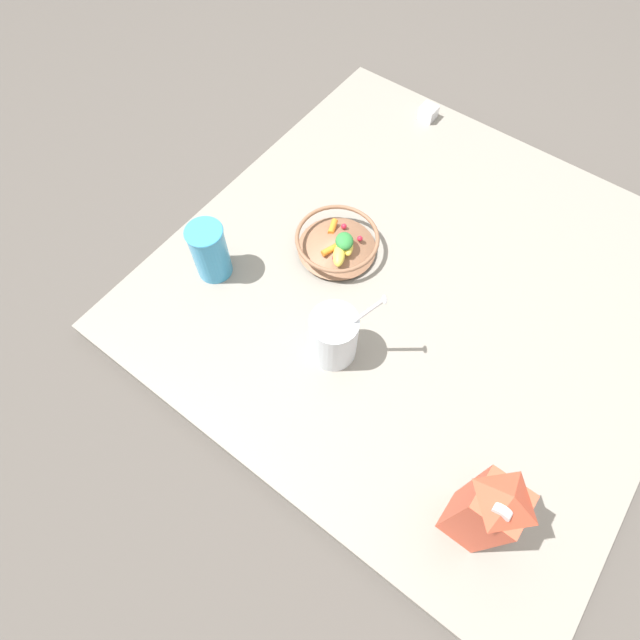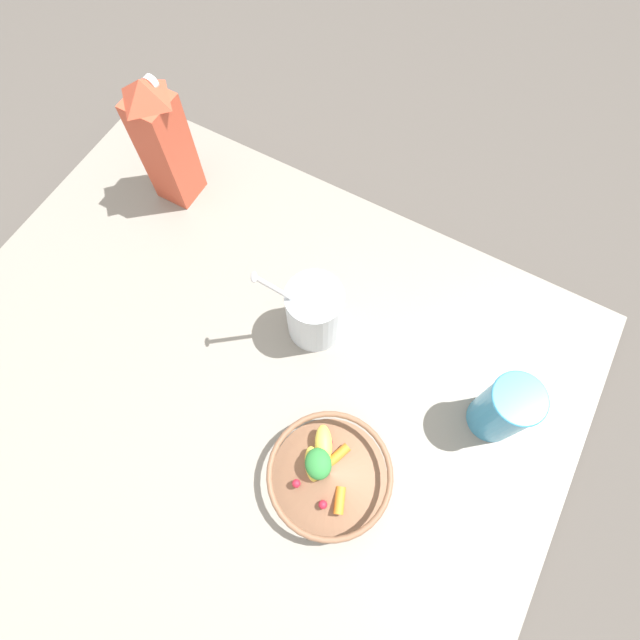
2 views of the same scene
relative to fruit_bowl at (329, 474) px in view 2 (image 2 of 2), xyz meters
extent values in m
plane|color=#4C4742|center=(0.22, 0.05, -0.08)|extent=(6.00, 6.00, 0.00)
cube|color=gray|center=(0.22, 0.05, -0.06)|extent=(1.17, 1.17, 0.04)
cylinder|color=brown|center=(0.00, 0.00, -0.03)|extent=(0.11, 0.11, 0.01)
cone|color=brown|center=(0.00, 0.00, 0.00)|extent=(0.19, 0.19, 0.04)
torus|color=brown|center=(0.00, 0.00, 0.02)|extent=(0.20, 0.20, 0.01)
ellipsoid|color=#EFD64C|center=(0.03, 0.00, 0.01)|extent=(0.05, 0.06, 0.02)
ellipsoid|color=#EFD64C|center=(0.03, -0.04, 0.01)|extent=(0.06, 0.07, 0.03)
cylinder|color=orange|center=(0.00, -0.03, 0.01)|extent=(0.03, 0.05, 0.02)
cylinder|color=orange|center=(-0.03, 0.03, 0.01)|extent=(0.03, 0.04, 0.02)
sphere|color=red|center=(0.04, 0.04, 0.00)|extent=(0.01, 0.01, 0.01)
sphere|color=red|center=(0.02, -0.04, 0.01)|extent=(0.01, 0.01, 0.01)
sphere|color=red|center=(-0.01, 0.04, 0.01)|extent=(0.01, 0.01, 0.01)
ellipsoid|color=#2D7F38|center=(0.02, 0.00, 0.03)|extent=(0.07, 0.07, 0.03)
cube|color=#CC4C33|center=(0.56, -0.37, 0.09)|extent=(0.08, 0.08, 0.24)
pyramid|color=#CC4C33|center=(0.56, -0.37, 0.23)|extent=(0.08, 0.08, 0.04)
cylinder|color=white|center=(0.56, -0.39, 0.23)|extent=(0.03, 0.01, 0.03)
cylinder|color=silver|center=(0.15, -0.23, 0.03)|extent=(0.10, 0.10, 0.14)
cylinder|color=white|center=(0.15, -0.23, 0.09)|extent=(0.09, 0.09, 0.02)
cylinder|color=silver|center=(0.19, -0.20, 0.12)|extent=(0.08, 0.06, 0.15)
ellipsoid|color=silver|center=(0.23, -0.18, 0.19)|extent=(0.02, 0.02, 0.01)
cylinder|color=#3893C6|center=(-0.20, -0.22, 0.04)|extent=(0.08, 0.08, 0.15)
torus|color=#3893C6|center=(-0.20, -0.22, 0.11)|extent=(0.09, 0.09, 0.01)
camera|label=1|loc=(0.41, -0.62, 0.98)|focal=28.00mm
camera|label=2|loc=(-0.03, 0.08, 0.85)|focal=28.00mm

